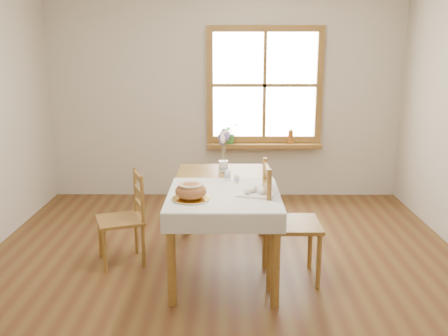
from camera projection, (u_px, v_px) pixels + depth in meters
The scene contains 18 objects.
ground at pixel (224, 279), 4.24m from camera, with size 5.00×5.00×0.00m, color brown.
room_walls at pixel (224, 76), 3.84m from camera, with size 4.60×5.10×2.65m.
window at pixel (264, 85), 6.30m from camera, with size 1.46×0.08×1.46m.
window_sill at pixel (264, 145), 6.41m from camera, with size 1.46×0.20×0.05m.
dining_table at pixel (224, 194), 4.38m from camera, with size 0.90×1.60×0.75m.
table_linen at pixel (224, 194), 4.06m from camera, with size 0.91×0.99×0.01m, color silver.
chair_left at pixel (120, 219), 4.47m from camera, with size 0.39×0.41×0.84m, color olive, non-canonical shape.
chair_right at pixel (292, 222), 4.15m from camera, with size 0.47×0.49×1.01m, color olive, non-canonical shape.
bread_plate at pixel (191, 199), 3.89m from camera, with size 0.29×0.29×0.02m, color silver.
bread_loaf at pixel (191, 190), 3.87m from camera, with size 0.25×0.25×0.14m, color #AA6A3C.
egg_napkin at pixel (257, 194), 4.03m from camera, with size 0.29×0.24×0.01m, color silver.
eggs at pixel (257, 190), 4.03m from camera, with size 0.22×0.20×0.05m, color white, non-canonical shape.
salt_shaker at pixel (237, 179), 4.36m from camera, with size 0.04×0.04×0.08m, color silver.
pepper_shaker at pixel (227, 175), 4.45m from camera, with size 0.05×0.05×0.10m, color silver.
flower_vase at pixel (223, 167), 4.79m from camera, with size 0.09×0.09×0.10m, color silver.
lavender_bouquet at pixel (223, 146), 4.75m from camera, with size 0.16×0.16×0.30m, color #65508E, non-canonical shape.
potted_plant at pixel (230, 135), 6.38m from camera, with size 0.24×0.26×0.21m, color #357E32.
amber_bottle at pixel (291, 136), 6.38m from camera, with size 0.06×0.06×0.18m, color #9F571D.
Camera 1 is at (0.02, -3.90, 1.92)m, focal length 40.00 mm.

